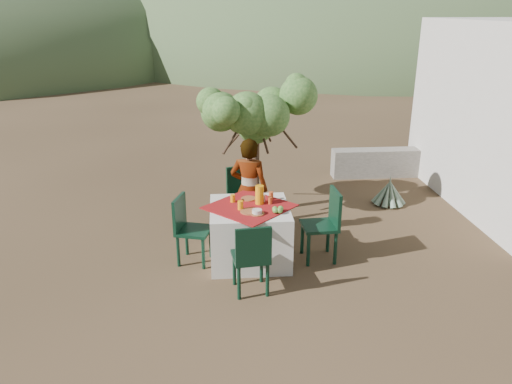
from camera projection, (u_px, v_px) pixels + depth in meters
ground at (217, 263)px, 6.60m from camera, size 160.00×160.00×0.00m
table at (250, 233)px, 6.58m from camera, size 1.30×1.30×0.76m
chair_far at (244, 196)px, 7.44m from camera, size 0.58×0.58×0.97m
chair_near at (252, 256)px, 5.72m from camera, size 0.46×0.46×0.90m
chair_left at (188, 226)px, 6.48m from camera, size 0.52×0.52×0.90m
chair_right at (326, 222)px, 6.54m from camera, size 0.47×0.47×0.97m
person at (249, 190)px, 7.07m from camera, size 0.63×0.52×1.50m
shrub_tree at (259, 119)px, 7.80m from camera, size 1.65×1.62×1.94m
agave at (389, 193)px, 8.50m from camera, size 0.56×0.57×0.60m
stone_wall at (397, 162)px, 9.95m from camera, size 2.60×0.35×0.55m
hill_near_right at (361, 49)px, 41.13m from camera, size 48.00×48.00×20.00m
hill_far_center at (179, 38)px, 54.93m from camera, size 60.00×60.00×24.00m
hill_far_right at (486, 40)px, 51.65m from camera, size 36.00×36.00×14.00m
plate_far at (249, 199)px, 6.68m from camera, size 0.20×0.20×0.01m
plate_near at (250, 211)px, 6.26m from camera, size 0.24×0.24×0.01m
glass_far at (233, 198)px, 6.57m from camera, size 0.06×0.06×0.10m
glass_near at (241, 205)px, 6.32m from camera, size 0.07×0.07×0.12m
juice_pitcher at (260, 195)px, 6.49m from camera, size 0.11×0.11×0.25m
bowl_plate at (257, 214)px, 6.20m from camera, size 0.18×0.18×0.01m
white_bowl at (257, 211)px, 6.19m from camera, size 0.13×0.13×0.05m
jar_left at (270, 200)px, 6.51m from camera, size 0.06×0.06×0.09m
jar_right at (271, 195)px, 6.67m from camera, size 0.06×0.06×0.10m
napkin_holder at (262, 198)px, 6.58m from camera, size 0.08×0.06×0.09m
fruit_cluster at (278, 210)px, 6.24m from camera, size 0.15×0.14×0.07m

